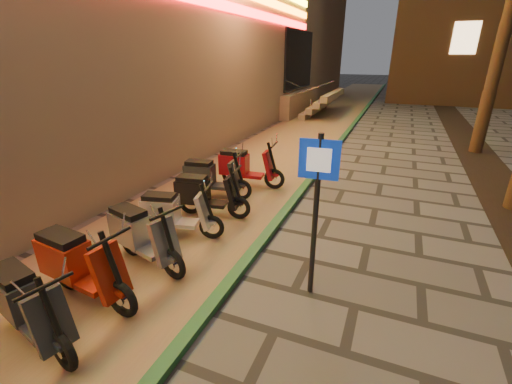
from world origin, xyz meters
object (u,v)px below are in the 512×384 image
at_px(pedestrian_sign, 317,196).
at_px(scooter_5, 77,264).
at_px(scooter_7, 173,213).
at_px(scooter_8, 204,194).
at_px(scooter_4, 27,304).
at_px(scooter_10, 244,167).
at_px(scooter_6, 140,234).
at_px(scooter_9, 210,177).

relative_size(pedestrian_sign, scooter_5, 1.34).
relative_size(scooter_7, scooter_8, 0.96).
xyz_separation_m(pedestrian_sign, scooter_4, (-2.79, -2.06, -0.98)).
bearing_deg(scooter_8, scooter_10, 79.04).
distance_m(scooter_4, scooter_8, 3.65).
bearing_deg(scooter_4, pedestrian_sign, 50.02).
bearing_deg(scooter_6, scooter_5, -86.01).
xyz_separation_m(scooter_6, scooter_10, (0.09, 3.75, 0.02)).
bearing_deg(scooter_10, scooter_6, -97.43).
xyz_separation_m(scooter_7, scooter_10, (0.11, 2.84, 0.05)).
relative_size(scooter_4, scooter_5, 0.93).
relative_size(scooter_7, scooter_9, 0.94).
xyz_separation_m(pedestrian_sign, scooter_5, (-2.87, -1.29, -0.95)).
xyz_separation_m(pedestrian_sign, scooter_8, (-2.63, 1.58, -0.99)).
xyz_separation_m(scooter_4, scooter_7, (0.09, 2.68, -0.02)).
relative_size(scooter_5, scooter_10, 1.01).
distance_m(scooter_5, scooter_9, 3.79).
height_order(scooter_6, scooter_9, scooter_6).
bearing_deg(scooter_7, scooter_10, 74.18).
distance_m(scooter_9, scooter_10, 1.05).
bearing_deg(scooter_8, pedestrian_sign, -40.66).
bearing_deg(scooter_5, scooter_4, -78.26).
height_order(scooter_7, scooter_9, scooter_9).
relative_size(scooter_6, scooter_8, 1.02).
bearing_deg(pedestrian_sign, scooter_8, 144.33).
relative_size(pedestrian_sign, scooter_4, 1.45).
height_order(scooter_4, scooter_10, scooter_10).
bearing_deg(scooter_7, scooter_8, 72.32).
bearing_deg(scooter_6, scooter_7, 105.92).
relative_size(pedestrian_sign, scooter_6, 1.41).
bearing_deg(scooter_4, scooter_9, 106.35).
distance_m(scooter_5, scooter_10, 4.76).
bearing_deg(scooter_6, scooter_8, 103.09).
bearing_deg(scooter_4, scooter_5, 108.92).
height_order(scooter_4, scooter_6, scooter_6).
bearing_deg(pedestrian_sign, scooter_7, 162.40).
bearing_deg(scooter_7, scooter_6, -102.20).
distance_m(scooter_6, scooter_7, 0.91).
bearing_deg(scooter_5, scooter_6, 85.86).
bearing_deg(scooter_5, scooter_8, 91.74).
relative_size(scooter_5, scooter_8, 1.08).
distance_m(pedestrian_sign, scooter_4, 3.61).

